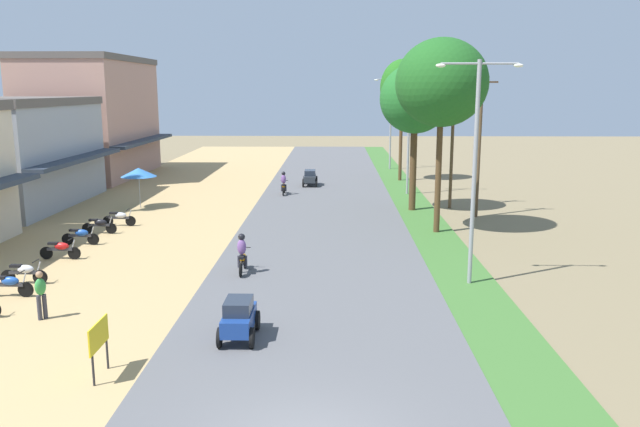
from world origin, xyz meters
The scene contains 23 objects.
shophouse_mid centered at (-19.98, 27.41, 3.46)m, with size 8.98×12.52×6.90m.
shophouse_far centered at (-19.98, 41.71, 5.05)m, with size 8.90×14.03×10.10m.
parked_motorbike_second centered at (-11.10, 9.58, 0.55)m, with size 1.80×0.54×0.94m.
parked_motorbike_third centered at (-11.28, 11.10, 0.55)m, with size 1.80×0.54×0.94m.
parked_motorbike_fourth centered at (-11.42, 14.68, 0.55)m, with size 1.80×0.54×0.94m.
parked_motorbike_fifth centered at (-11.57, 17.30, 0.55)m, with size 1.80×0.54×0.94m.
parked_motorbike_sixth centered at (-11.53, 19.69, 0.55)m, with size 1.80×0.54×0.94m.
parked_motorbike_seventh centered at (-11.12, 21.56, 0.55)m, with size 1.80×0.54×0.94m.
street_signboard centered at (-5.48, 3.27, 1.11)m, with size 0.06×1.30×1.50m.
vendor_umbrella centered at (-11.65, 27.00, 2.31)m, with size 2.20×2.20×2.52m.
pedestrian_on_shoulder centered at (-8.90, 7.39, 0.96)m, with size 0.42×0.43×1.62m.
median_tree_nearest centered at (5.94, 20.52, 7.70)m, with size 4.65×4.65×9.89m.
median_tree_second centered at (5.41, 26.65, 6.80)m, with size 4.23×4.23×8.87m.
median_tree_third centered at (5.98, 39.60, 7.49)m, with size 3.50×3.50×9.71m.
streetlamp_near centered at (5.80, 11.63, 4.87)m, with size 3.16×0.20×8.41m.
streetlamp_mid centered at (5.80, 32.78, 4.79)m, with size 3.16×0.20×8.25m.
streetlamp_far centered at (5.80, 47.10, 4.85)m, with size 3.16×0.20×8.38m.
utility_pole_near centered at (8.95, 24.81, 4.34)m, with size 1.80×0.20×8.30m.
utility_pole_far centered at (7.91, 27.59, 4.41)m, with size 1.80×0.20×8.44m.
car_hatchback_blue centered at (-2.26, 5.88, 0.75)m, with size 1.04×2.00×1.23m.
car_sedan_charcoal centered at (-1.28, 36.43, 0.74)m, with size 1.10×2.26×1.19m.
motorbike_foreground_rider centered at (-3.13, 12.72, 0.86)m, with size 0.54×1.80×1.66m.
motorbike_ahead_second centered at (-2.98, 32.11, 0.86)m, with size 0.54×1.80×1.66m.
Camera 1 is at (0.54, -11.86, 7.41)m, focal length 35.42 mm.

